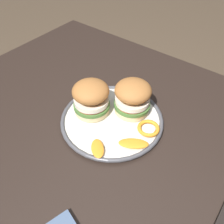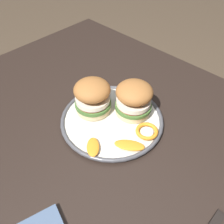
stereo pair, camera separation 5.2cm
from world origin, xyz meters
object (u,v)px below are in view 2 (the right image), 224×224
(dinner_plate, at_px, (112,119))
(sandwich_half_left, at_px, (93,96))
(sandwich_half_right, at_px, (133,98))
(dining_table, at_px, (109,155))

(dinner_plate, height_order, sandwich_half_left, sandwich_half_left)
(sandwich_half_right, bearing_deg, dinner_plate, 67.83)
(sandwich_half_left, xyz_separation_m, sandwich_half_right, (-0.09, -0.07, 0.00))
(dining_table, relative_size, sandwich_half_left, 8.20)
(dinner_plate, distance_m, sandwich_half_left, 0.09)
(sandwich_half_left, bearing_deg, dining_table, 161.78)
(dinner_plate, distance_m, sandwich_half_right, 0.09)
(dinner_plate, xyz_separation_m, sandwich_half_left, (0.06, 0.01, 0.06))
(dining_table, distance_m, sandwich_half_right, 0.20)
(dinner_plate, relative_size, sandwich_half_left, 2.03)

